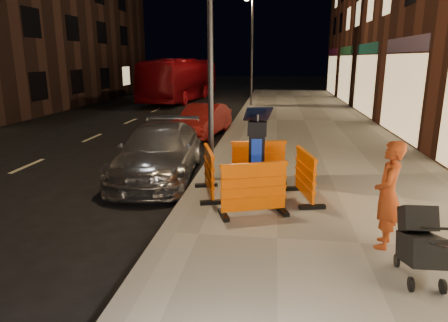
# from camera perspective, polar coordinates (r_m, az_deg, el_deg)

# --- Properties ---
(ground_plane) EXTENTS (120.00, 120.00, 0.00)m
(ground_plane) POSITION_cam_1_polar(r_m,az_deg,el_deg) (6.63, -8.13, -11.20)
(ground_plane) COLOR black
(ground_plane) RESTS_ON ground
(sidewalk) EXTENTS (6.00, 60.00, 0.15)m
(sidewalk) POSITION_cam_1_polar(r_m,az_deg,el_deg) (6.53, 18.76, -11.58)
(sidewalk) COLOR gray
(sidewalk) RESTS_ON ground
(kerb) EXTENTS (0.30, 60.00, 0.15)m
(kerb) POSITION_cam_1_polar(r_m,az_deg,el_deg) (6.60, -8.15, -10.62)
(kerb) COLOR slate
(kerb) RESTS_ON ground
(parking_kiosk) EXTENTS (0.66, 0.66, 1.71)m
(parking_kiosk) POSITION_cam_1_polar(r_m,az_deg,el_deg) (7.84, 4.70, 0.78)
(parking_kiosk) COLOR black
(parking_kiosk) RESTS_ON sidewalk
(barrier_front) EXTENTS (1.32, 0.88, 0.95)m
(barrier_front) POSITION_cam_1_polar(r_m,az_deg,el_deg) (7.03, 4.27, -4.04)
(barrier_front) COLOR #FF6001
(barrier_front) RESTS_ON sidewalk
(barrier_back) EXTENTS (1.30, 0.74, 0.95)m
(barrier_back) POSITION_cam_1_polar(r_m,az_deg,el_deg) (8.86, 4.94, -0.15)
(barrier_back) COLOR #FF6001
(barrier_back) RESTS_ON sidewalk
(barrier_kerbside) EXTENTS (0.83, 1.32, 0.95)m
(barrier_kerbside) POSITION_cam_1_polar(r_m,az_deg,el_deg) (8.04, -2.14, -1.64)
(barrier_kerbside) COLOR #FF6001
(barrier_kerbside) RESTS_ON sidewalk
(barrier_bldgside) EXTENTS (0.75, 1.30, 0.95)m
(barrier_bldgside) POSITION_cam_1_polar(r_m,az_deg,el_deg) (7.96, 11.50, -2.08)
(barrier_bldgside) COLOR #FF6001
(barrier_bldgside) RESTS_ON sidewalk
(car_silver) EXTENTS (2.09, 4.49, 1.27)m
(car_silver) POSITION_cam_1_polar(r_m,az_deg,el_deg) (10.04, -9.10, -2.23)
(car_silver) COLOR #ABABAF
(car_silver) RESTS_ON ground
(car_red) EXTENTS (1.82, 3.73, 1.18)m
(car_red) POSITION_cam_1_polar(r_m,az_deg,el_deg) (15.20, -2.97, 3.65)
(car_red) COLOR maroon
(car_red) RESTS_ON ground
(bus_doubledecker) EXTENTS (3.32, 10.29, 2.82)m
(bus_doubledecker) POSITION_cam_1_polar(r_m,az_deg,el_deg) (28.09, -6.05, 8.59)
(bus_doubledecker) COLOR maroon
(bus_doubledecker) RESTS_ON ground
(man) EXTENTS (0.55, 0.67, 1.59)m
(man) POSITION_cam_1_polar(r_m,az_deg,el_deg) (6.24, 22.37, -4.49)
(man) COLOR #913310
(man) RESTS_ON sidewalk
(stroller) EXTENTS (0.49, 0.73, 0.90)m
(stroller) POSITION_cam_1_polar(r_m,az_deg,el_deg) (5.62, 26.35, -10.80)
(stroller) COLOR black
(stroller) RESTS_ON sidewalk
(street_lamp_mid) EXTENTS (0.12, 0.12, 6.00)m
(street_lamp_mid) POSITION_cam_1_polar(r_m,az_deg,el_deg) (8.86, -1.98, 16.37)
(street_lamp_mid) COLOR #3F3F44
(street_lamp_mid) RESTS_ON sidewalk
(street_lamp_far) EXTENTS (0.12, 0.12, 6.00)m
(street_lamp_far) POSITION_cam_1_polar(r_m,az_deg,el_deg) (23.79, 4.00, 15.17)
(street_lamp_far) COLOR #3F3F44
(street_lamp_far) RESTS_ON sidewalk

